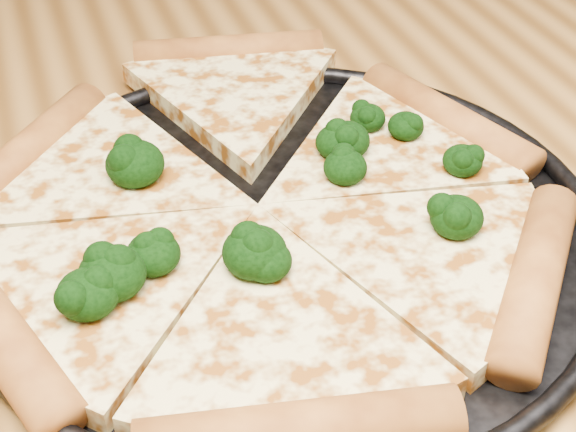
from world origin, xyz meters
name	(u,v)px	position (x,y,z in m)	size (l,w,h in m)	color
dining_table	(278,372)	(0.00, 0.00, 0.66)	(1.20, 0.90, 0.75)	olive
pizza_pan	(288,226)	(0.02, 0.03, 0.76)	(0.39, 0.39, 0.02)	black
pizza	(257,202)	(0.00, 0.04, 0.77)	(0.39, 0.42, 0.03)	#F9E698
broccoli_florets	(252,203)	(-0.01, 0.03, 0.78)	(0.27, 0.15, 0.03)	black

